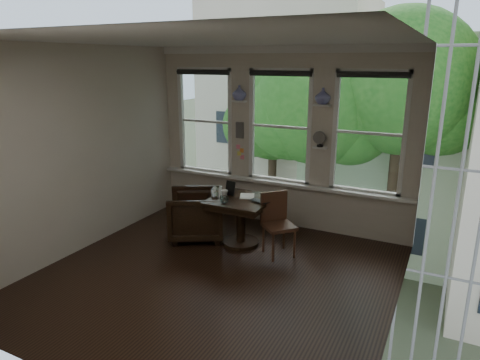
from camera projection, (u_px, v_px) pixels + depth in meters
The scene contains 25 objects.
ground at pixel (215, 277), 5.68m from camera, with size 4.50×4.50×0.00m, color black.
ceiling at pixel (211, 40), 4.86m from camera, with size 4.50×4.50×0.00m, color silver.
wall_back at pixel (280, 138), 7.21m from camera, with size 4.50×4.50×0.00m, color beige.
wall_front at pixel (68, 230), 3.34m from camera, with size 4.50×4.50×0.00m, color beige.
wall_left at pixel (80, 151), 6.25m from camera, with size 4.50×4.50×0.00m, color beige.
wall_right at pixel (406, 192), 4.30m from camera, with size 4.50×4.50×0.00m, color beige.
window_left at pixel (206, 121), 7.78m from camera, with size 1.10×0.12×1.90m, color white, non-canonical shape.
window_center at pixel (281, 127), 7.15m from camera, with size 1.10×0.12×1.90m, color white, non-canonical shape.
window_right at pixel (369, 133), 6.52m from camera, with size 1.10×0.12×1.90m, color white, non-canonical shape.
shelf_left at pixel (239, 101), 7.27m from camera, with size 0.26×0.16×0.03m, color white.
shelf_right at pixel (322, 105), 6.64m from camera, with size 0.26×0.16×0.03m, color white.
intercom at pixel (240, 130), 7.43m from camera, with size 0.14×0.06×0.28m, color #59544F.
sticky_notes at pixel (240, 150), 7.53m from camera, with size 0.16×0.01×0.24m, color pink, non-canonical shape.
desk_fan at pixel (320, 141), 6.78m from camera, with size 0.20×0.20×0.24m, color #59544F, non-canonical shape.
vase_left at pixel (239, 93), 7.23m from camera, with size 0.24×0.24×0.25m, color white.
vase_right at pixel (323, 96), 6.60m from camera, with size 0.24×0.24×0.25m, color white.
table at pixel (241, 222), 6.58m from camera, with size 0.90×0.90×0.75m, color black, non-canonical shape.
armchair_left at pixel (196, 215), 6.84m from camera, with size 0.84×0.86×0.78m, color black.
cushion_red at pixel (196, 211), 6.82m from camera, with size 0.45×0.45×0.06m, color maroon.
side_chair_right at pixel (279, 226), 6.20m from camera, with size 0.42×0.42×0.92m, color #412617, non-canonical shape.
laptop at pixel (257, 202), 6.27m from camera, with size 0.31×0.20×0.02m, color black.
mug at pixel (224, 193), 6.57m from camera, with size 0.11×0.11×0.10m, color white.
drinking_glass at pixel (224, 200), 6.26m from camera, with size 0.13×0.13×0.10m, color white.
tablet at pixel (230, 188), 6.63m from camera, with size 0.16×0.02×0.22m, color black.
papers at pixel (247, 196), 6.60m from camera, with size 0.22×0.30×0.00m, color silver.
Camera 1 is at (2.60, -4.42, 2.79)m, focal length 32.00 mm.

